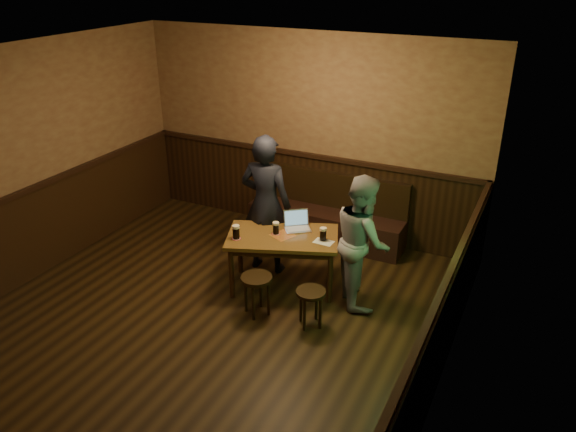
% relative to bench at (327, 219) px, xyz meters
% --- Properties ---
extents(room, '(5.04, 6.04, 2.84)m').
position_rel_bench_xyz_m(room, '(-0.41, -2.53, 0.89)').
color(room, black).
rests_on(room, ground).
extents(bench, '(2.20, 0.50, 0.95)m').
position_rel_bench_xyz_m(bench, '(0.00, 0.00, 0.00)').
color(bench, black).
rests_on(bench, ground).
extents(pub_table, '(1.46, 1.15, 0.69)m').
position_rel_bench_xyz_m(pub_table, '(0.00, -1.38, 0.29)').
color(pub_table, '#523817').
rests_on(pub_table, ground).
extents(stool_left, '(0.41, 0.41, 0.47)m').
position_rel_bench_xyz_m(stool_left, '(-0.00, -2.02, 0.07)').
color(stool_left, black).
rests_on(stool_left, ground).
extents(stool_right, '(0.36, 0.36, 0.43)m').
position_rel_bench_xyz_m(stool_right, '(0.62, -1.96, 0.04)').
color(stool_right, black).
rests_on(stool_right, ground).
extents(pint_left, '(0.11, 0.11, 0.17)m').
position_rel_bench_xyz_m(pint_left, '(-0.45, -1.69, 0.46)').
color(pint_left, maroon).
rests_on(pint_left, pub_table).
extents(pint_mid, '(0.10, 0.10, 0.15)m').
position_rel_bench_xyz_m(pint_mid, '(-0.09, -1.38, 0.45)').
color(pint_mid, maroon).
rests_on(pint_mid, pub_table).
extents(pint_right, '(0.10, 0.10, 0.16)m').
position_rel_bench_xyz_m(pint_right, '(0.47, -1.29, 0.46)').
color(pint_right, maroon).
rests_on(pint_right, pub_table).
extents(laptop, '(0.38, 0.37, 0.21)m').
position_rel_bench_xyz_m(laptop, '(0.07, -1.13, 0.43)').
color(laptop, silver).
rests_on(laptop, pub_table).
extents(menu, '(0.23, 0.16, 0.00)m').
position_rel_bench_xyz_m(menu, '(0.50, -1.32, 0.38)').
color(menu, silver).
rests_on(menu, pub_table).
extents(person_suit, '(0.67, 0.47, 1.77)m').
position_rel_bench_xyz_m(person_suit, '(-0.38, -1.07, 0.58)').
color(person_suit, black).
rests_on(person_suit, ground).
extents(person_grey, '(0.89, 0.94, 1.54)m').
position_rel_bench_xyz_m(person_grey, '(0.93, -1.24, 0.46)').
color(person_grey, gray).
rests_on(person_grey, ground).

